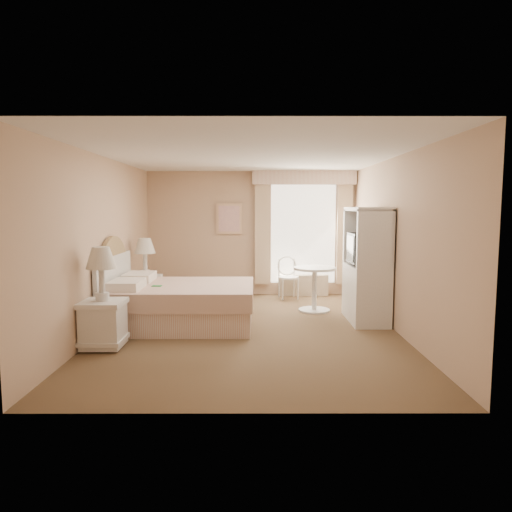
{
  "coord_description": "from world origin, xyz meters",
  "views": [
    {
      "loc": [
        0.07,
        -6.51,
        1.76
      ],
      "look_at": [
        0.09,
        0.3,
        1.05
      ],
      "focal_mm": 32.0,
      "sensor_mm": 36.0,
      "label": 1
    }
  ],
  "objects_px": {
    "nightstand_near": "(103,311)",
    "armoire": "(367,274)",
    "round_table": "(315,282)",
    "cafe_chair": "(288,274)",
    "bed": "(176,302)",
    "nightstand_far": "(146,283)"
  },
  "relations": [
    {
      "from": "nightstand_near",
      "to": "armoire",
      "type": "xyz_separation_m",
      "value": [
        3.65,
        1.39,
        0.26
      ]
    },
    {
      "from": "round_table",
      "to": "cafe_chair",
      "type": "bearing_deg",
      "value": 107.98
    },
    {
      "from": "bed",
      "to": "nightstand_far",
      "type": "distance_m",
      "value": 1.32
    },
    {
      "from": "armoire",
      "to": "nightstand_near",
      "type": "bearing_deg",
      "value": -159.12
    },
    {
      "from": "bed",
      "to": "armoire",
      "type": "relative_size",
      "value": 1.19
    },
    {
      "from": "round_table",
      "to": "cafe_chair",
      "type": "relative_size",
      "value": 0.92
    },
    {
      "from": "round_table",
      "to": "cafe_chair",
      "type": "xyz_separation_m",
      "value": [
        -0.37,
        1.16,
        -0.03
      ]
    },
    {
      "from": "nightstand_far",
      "to": "armoire",
      "type": "height_order",
      "value": "armoire"
    },
    {
      "from": "nightstand_far",
      "to": "armoire",
      "type": "distance_m",
      "value": 3.76
    },
    {
      "from": "bed",
      "to": "round_table",
      "type": "xyz_separation_m",
      "value": [
        2.21,
        0.93,
        0.16
      ]
    },
    {
      "from": "nightstand_near",
      "to": "nightstand_far",
      "type": "height_order",
      "value": "nightstand_near"
    },
    {
      "from": "cafe_chair",
      "to": "armoire",
      "type": "bearing_deg",
      "value": -69.97
    },
    {
      "from": "nightstand_far",
      "to": "round_table",
      "type": "bearing_deg",
      "value": -3.27
    },
    {
      "from": "bed",
      "to": "nightstand_far",
      "type": "xyz_separation_m",
      "value": [
        -0.72,
        1.1,
        0.11
      ]
    },
    {
      "from": "round_table",
      "to": "nightstand_far",
      "type": "bearing_deg",
      "value": 176.73
    },
    {
      "from": "bed",
      "to": "cafe_chair",
      "type": "relative_size",
      "value": 2.58
    },
    {
      "from": "nightstand_near",
      "to": "round_table",
      "type": "distance_m",
      "value": 3.6
    },
    {
      "from": "round_table",
      "to": "armoire",
      "type": "xyz_separation_m",
      "value": [
        0.72,
        -0.69,
        0.23
      ]
    },
    {
      "from": "round_table",
      "to": "nightstand_near",
      "type": "bearing_deg",
      "value": -144.63
    },
    {
      "from": "bed",
      "to": "cafe_chair",
      "type": "distance_m",
      "value": 2.78
    },
    {
      "from": "nightstand_near",
      "to": "round_table",
      "type": "bearing_deg",
      "value": 35.37
    },
    {
      "from": "nightstand_near",
      "to": "cafe_chair",
      "type": "xyz_separation_m",
      "value": [
        2.56,
        3.24,
        -0.0
      ]
    }
  ]
}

